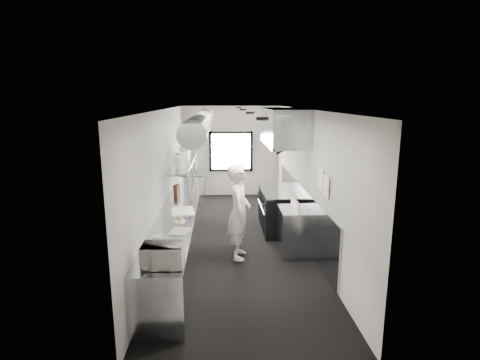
{
  "coord_description": "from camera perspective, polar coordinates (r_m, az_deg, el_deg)",
  "views": [
    {
      "loc": [
        -0.32,
        -7.74,
        3.01
      ],
      "look_at": [
        0.07,
        -0.2,
        1.39
      ],
      "focal_mm": 28.31,
      "sensor_mm": 36.0,
      "label": 1
    }
  ],
  "objects": [
    {
      "name": "squeeze_bottle_c",
      "position": [
        7.51,
        8.27,
        -3.54
      ],
      "size": [
        0.07,
        0.07,
        0.19
      ],
      "primitive_type": "cylinder",
      "rotation": [
        0.0,
        0.0,
        -0.11
      ],
      "color": "white",
      "rests_on": "bottle_station"
    },
    {
      "name": "exhaust_hood",
      "position": [
        8.58,
        6.63,
        7.92
      ],
      "size": [
        0.81,
        2.2,
        0.88
      ],
      "color": "#9499A2",
      "rests_on": "ceiling"
    },
    {
      "name": "squeeze_bottle_e",
      "position": [
        7.72,
        7.96,
        -3.16
      ],
      "size": [
        0.08,
        0.08,
        0.18
      ],
      "primitive_type": "cylinder",
      "rotation": [
        0.0,
        0.0,
        -0.31
      ],
      "color": "white",
      "rests_on": "bottle_station"
    },
    {
      "name": "hvac_duct",
      "position": [
        8.16,
        -5.67,
        8.85
      ],
      "size": [
        0.4,
        6.4,
        0.4
      ],
      "primitive_type": "cylinder",
      "rotation": [
        1.57,
        0.0,
        0.0
      ],
      "color": "gray",
      "rests_on": "ceiling"
    },
    {
      "name": "notice_sheet_a",
      "position": [
        6.93,
        12.11,
        0.11
      ],
      "size": [
        0.02,
        0.28,
        0.38
      ],
      "primitive_type": "cube",
      "color": "white",
      "rests_on": "wall_right"
    },
    {
      "name": "wall_front",
      "position": [
        4.09,
        1.86,
        -11.1
      ],
      "size": [
        3.0,
        0.02,
        2.8
      ],
      "primitive_type": "cube",
      "color": "#B6B2AC",
      "rests_on": "floor"
    },
    {
      "name": "bottle_station",
      "position": [
        7.64,
        8.41,
        -7.59
      ],
      "size": [
        0.65,
        0.8,
        0.9
      ],
      "primitive_type": "cube",
      "color": "#9499A2",
      "rests_on": "floor"
    },
    {
      "name": "wall_cladding",
      "position": [
        8.6,
        9.3,
        -4.65
      ],
      "size": [
        0.03,
        5.5,
        1.1
      ],
      "primitive_type": "cube",
      "color": "#9499A2",
      "rests_on": "wall_right"
    },
    {
      "name": "small_plate",
      "position": [
        6.75,
        -9.04,
        -6.19
      ],
      "size": [
        0.21,
        0.21,
        0.02
      ],
      "primitive_type": "cylinder",
      "rotation": [
        0.0,
        0.0,
        0.13
      ],
      "color": "white",
      "rests_on": "prep_counter"
    },
    {
      "name": "far_work_table",
      "position": [
        11.27,
        -7.09,
        -1.08
      ],
      "size": [
        0.7,
        1.2,
        0.9
      ],
      "primitive_type": "cube",
      "color": "#9499A2",
      "rests_on": "floor"
    },
    {
      "name": "plate_stack_c",
      "position": [
        9.08,
        -8.43,
        3.95
      ],
      "size": [
        0.29,
        0.29,
        0.34
      ],
      "primitive_type": "cylinder",
      "rotation": [
        0.0,
        0.0,
        0.28
      ],
      "color": "white",
      "rests_on": "pass_shelf"
    },
    {
      "name": "notice_sheet_b",
      "position": [
        6.61,
        12.86,
        -0.94
      ],
      "size": [
        0.02,
        0.28,
        0.38
      ],
      "primitive_type": "cube",
      "color": "white",
      "rests_on": "wall_right"
    },
    {
      "name": "deli_tub_a",
      "position": [
        5.83,
        -12.37,
        -8.89
      ],
      "size": [
        0.15,
        0.15,
        0.09
      ],
      "primitive_type": "cylinder",
      "rotation": [
        0.0,
        0.0,
        -0.14
      ],
      "color": "#B6C1B2",
      "rests_on": "prep_counter"
    },
    {
      "name": "plate_stack_b",
      "position": [
        8.47,
        -8.93,
        3.16
      ],
      "size": [
        0.24,
        0.24,
        0.28
      ],
      "primitive_type": "cylinder",
      "rotation": [
        0.0,
        0.0,
        0.12
      ],
      "color": "white",
      "rests_on": "pass_shelf"
    },
    {
      "name": "plate_stack_d",
      "position": [
        9.46,
        -8.15,
        4.3
      ],
      "size": [
        0.29,
        0.29,
        0.34
      ],
      "primitive_type": "cylinder",
      "rotation": [
        0.0,
        0.0,
        -0.43
      ],
      "color": "white",
      "rests_on": "pass_shelf"
    },
    {
      "name": "range",
      "position": [
        8.92,
        5.96,
        -4.48
      ],
      "size": [
        0.88,
        1.6,
        0.94
      ],
      "color": "black",
      "rests_on": "floor"
    },
    {
      "name": "plate_stack_a",
      "position": [
        8.13,
        -9.02,
        2.66
      ],
      "size": [
        0.27,
        0.27,
        0.25
      ],
      "primitive_type": "cylinder",
      "rotation": [
        0.0,
        0.0,
        -0.38
      ],
      "color": "white",
      "rests_on": "pass_shelf"
    },
    {
      "name": "newspaper",
      "position": [
        6.28,
        -9.01,
        -7.63
      ],
      "size": [
        0.36,
        0.42,
        0.01
      ],
      "primitive_type": "cube",
      "rotation": [
        0.0,
        0.0,
        -0.2
      ],
      "color": "beige",
      "rests_on": "prep_counter"
    },
    {
      "name": "pastry",
      "position": [
        6.73,
        -9.06,
        -5.77
      ],
      "size": [
        0.09,
        0.09,
        0.09
      ],
      "primitive_type": "sphere",
      "color": "tan",
      "rests_on": "small_plate"
    },
    {
      "name": "service_window",
      "position": [
        11.82,
        -1.37,
        4.31
      ],
      "size": [
        1.36,
        0.05,
        1.25
      ],
      "color": "white",
      "rests_on": "wall_back"
    },
    {
      "name": "prep_counter",
      "position": [
        7.73,
        -9.01,
        -7.37
      ],
      "size": [
        0.7,
        6.0,
        0.9
      ],
      "primitive_type": "cube",
      "color": "#9499A2",
      "rests_on": "floor"
    },
    {
      "name": "pass_shelf",
      "position": [
        8.91,
        -8.51,
        2.47
      ],
      "size": [
        0.45,
        3.0,
        0.68
      ],
      "color": "#9499A2",
      "rests_on": "prep_counter"
    },
    {
      "name": "floor",
      "position": [
        8.31,
        -0.54,
        -9.09
      ],
      "size": [
        3.0,
        8.0,
        0.01
      ],
      "primitive_type": "cube",
      "color": "black",
      "rests_on": "ground"
    },
    {
      "name": "squeeze_bottle_a",
      "position": [
        7.15,
        8.81,
        -4.37
      ],
      "size": [
        0.07,
        0.07,
        0.19
      ],
      "primitive_type": "cylinder",
      "rotation": [
        0.0,
        0.0,
        -0.12
      ],
      "color": "white",
      "rests_on": "bottle_station"
    },
    {
      "name": "wall_right",
      "position": [
        8.12,
        10.09,
        0.5
      ],
      "size": [
        0.02,
        8.0,
        2.8
      ],
      "primitive_type": "cube",
      "color": "#B6B2AC",
      "rests_on": "floor"
    },
    {
      "name": "wall_back",
      "position": [
        11.86,
        -1.37,
        4.34
      ],
      "size": [
        3.0,
        0.02,
        2.8
      ],
      "primitive_type": "cube",
      "color": "#B6B2AC",
      "rests_on": "floor"
    },
    {
      "name": "squeeze_bottle_b",
      "position": [
        7.31,
        8.5,
        -3.98
      ],
      "size": [
        0.08,
        0.08,
        0.2
      ],
      "primitive_type": "cylinder",
      "rotation": [
        0.0,
        0.0,
        -0.32
      ],
      "color": "white",
      "rests_on": "bottle_station"
    },
    {
      "name": "squeeze_bottle_d",
      "position": [
        7.65,
        7.87,
        -3.36
      ],
      "size": [
        0.07,
        0.07,
        0.17
      ],
      "primitive_type": "cylinder",
      "rotation": [
        0.0,
        0.0,
        -0.4
      ],
      "color": "white",
      "rests_on": "bottle_station"
    },
    {
      "name": "microwave",
      "position": [
        5.04,
        -11.55,
        -11.06
      ],
      "size": [
        0.5,
        0.38,
        0.3
      ],
      "primitive_type": "imported",
      "rotation": [
        0.0,
        0.0,
        -0.02
      ],
      "color": "silver",
      "rests_on": "prep_counter"
    },
    {
      "name": "deli_tub_b",
      "position": [
        5.86,
        -12.28,
        -8.74
      ],
      "size": [
        0.17,
        0.17,
        0.11
      ],
      "primitive_type": "cylinder",
      "rotation": [
        0.0,
        0.0,
        0.17
      ],
      "color": "#B6C1B2",
      "rests_on": "prep_counter"
    },
    {
      "name": "line_cook",
      "position": [
        7.2,
        -0.16,
        -4.79
      ],
      "size": [
        0.49,
        0.7,
        1.83
      ],
      "primitive_type": "imported",
      "rotation": [
        0.0,
        0.0,
        1.49
      ],
      "color": "silver",
      "rests_on": "floor"
    },
    {
      "name": "cutting_board",
      "position": [
        7.35,
        -8.63,
        -4.62
      ],
      "size": [
        0.51,
        0.62,
        0.02
      ],
      "primitive_type": "cube",
      "rotation": [
        0.0,
        0.0,
        0.16
      ],
      "color": "white",
      "rests_on": "prep_counter"
    },
    {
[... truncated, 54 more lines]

